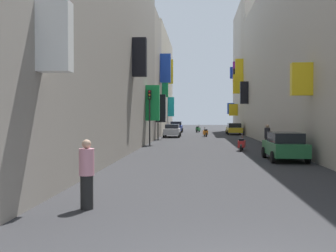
# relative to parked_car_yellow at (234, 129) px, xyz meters

# --- Properties ---
(ground_plane) EXTENTS (140.00, 140.00, 0.00)m
(ground_plane) POSITION_rel_parked_car_yellow_xyz_m (-3.81, -14.81, -0.76)
(ground_plane) COLOR #2D2D30
(building_left_mid_a) EXTENTS (7.10, 26.54, 14.48)m
(building_left_mid_a) POSITION_rel_parked_car_yellow_xyz_m (-11.81, -25.44, 6.48)
(building_left_mid_a) COLOR gray
(building_left_mid_a) RESTS_ON ground
(building_left_mid_b) EXTENTS (7.17, 7.21, 13.09)m
(building_left_mid_b) POSITION_rel_parked_car_yellow_xyz_m (-11.79, -8.57, 5.78)
(building_left_mid_b) COLOR #9E9384
(building_left_mid_b) RESTS_ON ground
(building_left_mid_c) EXTENTS (6.95, 20.16, 13.65)m
(building_left_mid_c) POSITION_rel_parked_car_yellow_xyz_m (-11.80, 5.10, 6.06)
(building_left_mid_c) COLOR #BCB29E
(building_left_mid_c) RESTS_ON ground
(building_right_near) EXTENTS (7.05, 44.61, 14.14)m
(building_right_near) POSITION_rel_parked_car_yellow_xyz_m (4.19, -22.50, 6.31)
(building_right_near) COLOR #B2A899
(building_right_near) RESTS_ON ground
(building_right_mid_a) EXTENTS (7.31, 4.06, 18.30)m
(building_right_mid_a) POSITION_rel_parked_car_yellow_xyz_m (4.16, 1.82, 8.37)
(building_right_mid_a) COLOR #B2A899
(building_right_mid_a) RESTS_ON ground
(building_right_mid_b) EXTENTS (7.26, 11.33, 18.14)m
(building_right_mid_b) POSITION_rel_parked_car_yellow_xyz_m (4.18, 9.52, 8.30)
(building_right_mid_b) COLOR #B2A899
(building_right_mid_b) RESTS_ON ground
(parked_car_yellow) EXTENTS (1.93, 4.11, 1.45)m
(parked_car_yellow) POSITION_rel_parked_car_yellow_xyz_m (0.00, 0.00, 0.00)
(parked_car_yellow) COLOR gold
(parked_car_yellow) RESTS_ON ground
(parked_car_green) EXTENTS (1.87, 4.00, 1.48)m
(parked_car_green) POSITION_rel_parked_car_yellow_xyz_m (-0.07, -29.32, 0.02)
(parked_car_green) COLOR #236638
(parked_car_green) RESTS_ON ground
(parked_car_blue) EXTENTS (1.91, 4.36, 1.56)m
(parked_car_blue) POSITION_rel_parked_car_yellow_xyz_m (-7.73, 6.66, 0.05)
(parked_car_blue) COLOR navy
(parked_car_blue) RESTS_ON ground
(parked_car_silver) EXTENTS (1.84, 4.33, 1.42)m
(parked_car_silver) POSITION_rel_parked_car_yellow_xyz_m (-7.45, -6.56, -0.00)
(parked_car_silver) COLOR #B7B7BC
(parked_car_silver) RESTS_ON ground
(scooter_red) EXTENTS (0.64, 1.89, 1.13)m
(scooter_red) POSITION_rel_parked_car_yellow_xyz_m (-1.67, -23.61, -0.30)
(scooter_red) COLOR red
(scooter_red) RESTS_ON ground
(scooter_orange) EXTENTS (0.58, 1.80, 1.13)m
(scooter_orange) POSITION_rel_parked_car_yellow_xyz_m (-3.73, -5.37, -0.30)
(scooter_orange) COLOR orange
(scooter_orange) RESTS_ON ground
(scooter_green) EXTENTS (0.71, 1.85, 1.13)m
(scooter_green) POSITION_rel_parked_car_yellow_xyz_m (-4.56, 6.34, -0.30)
(scooter_green) COLOR #287F3D
(scooter_green) RESTS_ON ground
(pedestrian_crossing) EXTENTS (0.52, 0.52, 1.78)m
(pedestrian_crossing) POSITION_rel_parked_car_yellow_xyz_m (0.05, -23.44, 0.13)
(pedestrian_crossing) COLOR #2F2F2F
(pedestrian_crossing) RESTS_ON ground
(pedestrian_near_left) EXTENTS (0.53, 0.53, 1.75)m
(pedestrian_near_left) POSITION_rel_parked_car_yellow_xyz_m (-7.40, -40.68, 0.12)
(pedestrian_near_left) COLOR black
(pedestrian_near_left) RESTS_ON ground
(traffic_light_near_corner) EXTENTS (0.26, 0.34, 4.61)m
(traffic_light_near_corner) POSITION_rel_parked_car_yellow_xyz_m (-8.43, -12.75, 2.35)
(traffic_light_near_corner) COLOR #2D2D2D
(traffic_light_near_corner) RESTS_ON ground
(traffic_light_far_corner) EXTENTS (0.26, 0.34, 4.40)m
(traffic_light_far_corner) POSITION_rel_parked_car_yellow_xyz_m (-8.44, -19.21, 2.23)
(traffic_light_far_corner) COLOR #2D2D2D
(traffic_light_far_corner) RESTS_ON ground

